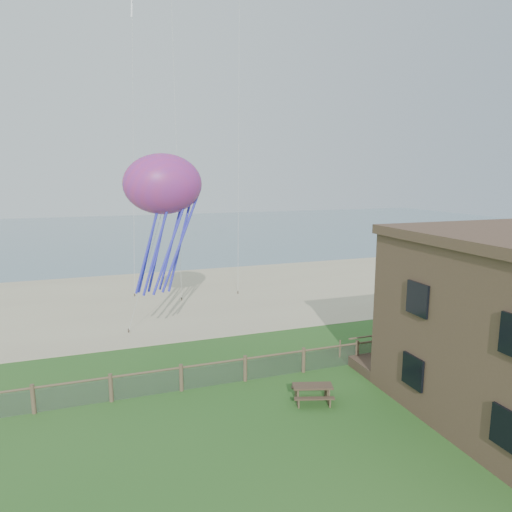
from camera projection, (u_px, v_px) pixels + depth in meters
name	position (u px, v px, depth m)	size (l,w,h in m)	color
ground	(298.00, 453.00, 15.84)	(160.00, 160.00, 0.00)	#275B1F
sand_beach	(184.00, 296.00, 36.30)	(72.00, 20.00, 0.02)	tan
ocean	(137.00, 232.00, 77.21)	(160.00, 68.00, 0.02)	slate
chainlink_fence	(245.00, 370.00, 21.32)	(36.20, 0.20, 1.25)	#4E392C
motel_deck	(479.00, 349.00, 24.65)	(15.00, 2.00, 0.50)	#4F3A2D
picnic_table	(312.00, 394.00, 19.39)	(1.68, 1.27, 0.71)	#4F3A2D
octopus_kite	(164.00, 222.00, 24.60)	(3.86, 2.72, 7.95)	#FF3828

